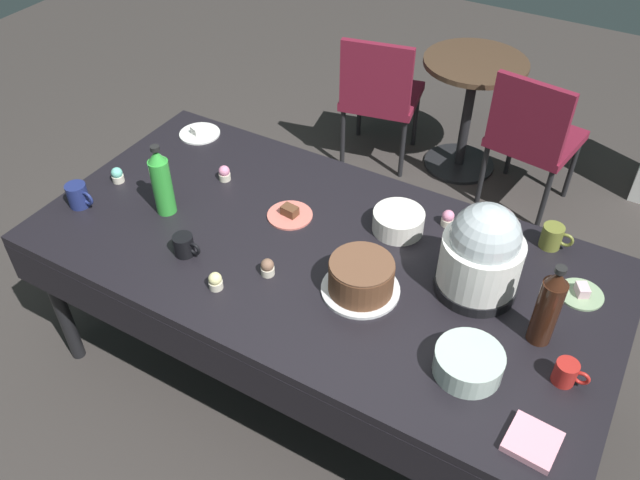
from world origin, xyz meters
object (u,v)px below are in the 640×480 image
(coffee_mug_red, at_px, (566,373))
(coffee_mug_olive, at_px, (553,237))
(cupcake_vanilla, at_px, (215,281))
(cupcake_mint, at_px, (224,173))
(dessert_plate_white, at_px, (200,132))
(round_cafe_table, at_px, (470,95))
(cupcake_berry, at_px, (267,267))
(frosted_layer_cake, at_px, (361,278))
(potluck_table, at_px, (320,262))
(ceramic_snack_bowl, at_px, (398,221))
(dessert_plate_coral, at_px, (290,214))
(maroon_chair_left, at_px, (380,92))
(dessert_plate_sage, at_px, (581,293))
(coffee_mug_navy, at_px, (78,195))
(glass_salad_bowl, at_px, (468,363))
(soda_bottle_lime_soda, at_px, (162,182))
(slow_cooker, at_px, (482,254))
(maroon_chair_right, at_px, (533,134))
(cupcake_rose, at_px, (448,218))
(coffee_mug_black, at_px, (184,245))
(soda_bottle_cola, at_px, (548,307))
(cupcake_lemon, at_px, (117,175))

(coffee_mug_red, distance_m, coffee_mug_olive, 0.63)
(cupcake_vanilla, bearing_deg, cupcake_mint, 123.67)
(dessert_plate_white, distance_m, round_cafe_table, 1.69)
(cupcake_mint, bearing_deg, round_cafe_table, 72.60)
(cupcake_berry, bearing_deg, frosted_layer_cake, 15.76)
(potluck_table, relative_size, ceramic_snack_bowl, 11.07)
(dessert_plate_coral, xyz_separation_m, maroon_chair_left, (-0.33, 1.52, -0.27))
(dessert_plate_sage, bearing_deg, coffee_mug_navy, -164.91)
(cupcake_berry, xyz_separation_m, coffee_mug_red, (1.04, 0.06, 0.01))
(frosted_layer_cake, bearing_deg, glass_salad_bowl, -17.90)
(soda_bottle_lime_soda, distance_m, maroon_chair_left, 1.79)
(glass_salad_bowl, height_order, dessert_plate_sage, glass_salad_bowl)
(round_cafe_table, bearing_deg, slow_cooker, -70.63)
(ceramic_snack_bowl, xyz_separation_m, cupcake_berry, (-0.30, -0.46, -0.01))
(ceramic_snack_bowl, distance_m, maroon_chair_right, 1.43)
(cupcake_vanilla, relative_size, round_cafe_table, 0.09)
(dessert_plate_sage, bearing_deg, maroon_chair_right, 110.31)
(maroon_chair_left, bearing_deg, cupcake_rose, -54.70)
(cupcake_berry, distance_m, coffee_mug_black, 0.33)
(soda_bottle_lime_soda, distance_m, coffee_mug_red, 1.60)
(frosted_layer_cake, height_order, soda_bottle_cola, soda_bottle_cola)
(glass_salad_bowl, height_order, ceramic_snack_bowl, same)
(dessert_plate_white, height_order, coffee_mug_red, coffee_mug_red)
(cupcake_berry, relative_size, round_cafe_table, 0.09)
(glass_salad_bowl, distance_m, maroon_chair_right, 1.94)
(cupcake_lemon, bearing_deg, dessert_plate_white, 81.81)
(slow_cooker, xyz_separation_m, maroon_chair_right, (-0.18, 1.54, -0.42))
(cupcake_lemon, distance_m, maroon_chair_right, 2.18)
(dessert_plate_white, height_order, cupcake_rose, cupcake_rose)
(potluck_table, height_order, cupcake_lemon, cupcake_lemon)
(dessert_plate_sage, distance_m, cupcake_lemon, 1.89)
(coffee_mug_red, distance_m, maroon_chair_left, 2.33)
(glass_salad_bowl, height_order, coffee_mug_olive, coffee_mug_olive)
(dessert_plate_sage, bearing_deg, cupcake_berry, -155.45)
(cupcake_berry, distance_m, cupcake_rose, 0.74)
(glass_salad_bowl, distance_m, soda_bottle_lime_soda, 1.34)
(dessert_plate_sage, relative_size, round_cafe_table, 0.22)
(cupcake_berry, relative_size, cupcake_lemon, 1.00)
(ceramic_snack_bowl, xyz_separation_m, cupcake_lemon, (-1.16, -0.31, -0.01))
(potluck_table, distance_m, slow_cooker, 0.62)
(frosted_layer_cake, xyz_separation_m, coffee_mug_red, (0.71, -0.03, -0.02))
(ceramic_snack_bowl, relative_size, cupcake_vanilla, 2.94)
(ceramic_snack_bowl, xyz_separation_m, coffee_mug_red, (0.74, -0.39, -0.00))
(cupcake_vanilla, height_order, coffee_mug_black, coffee_mug_black)
(dessert_plate_coral, xyz_separation_m, dessert_plate_sage, (1.11, 0.14, -0.00))
(coffee_mug_navy, bearing_deg, coffee_mug_olive, 22.41)
(round_cafe_table, bearing_deg, potluck_table, -88.46)
(slow_cooker, bearing_deg, soda_bottle_lime_soda, -170.49)
(glass_salad_bowl, bearing_deg, dessert_plate_sage, 65.81)
(frosted_layer_cake, relative_size, cupcake_berry, 4.12)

